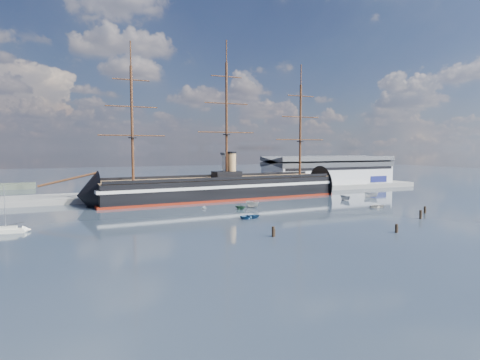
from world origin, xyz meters
name	(u,v)px	position (x,y,z in m)	size (l,w,h in m)	color
ground	(259,205)	(0.00, 40.00, 0.00)	(600.00, 600.00, 0.00)	#1B2736
quay	(241,193)	(10.00, 76.00, 0.00)	(180.00, 18.00, 2.00)	slate
warehouse	(328,171)	(58.00, 80.00, 7.98)	(63.00, 21.00, 11.60)	#B7BABC
quay_tower	(228,170)	(3.00, 73.00, 9.75)	(5.00, 5.00, 15.00)	silver
warship	(217,188)	(-6.86, 60.00, 4.04)	(113.20, 19.94, 53.94)	black
sailboat	(8,230)	(-70.55, 24.12, 0.68)	(6.85, 2.68, 10.68)	beige
motorboat_a	(253,207)	(-4.18, 36.15, 0.00)	(6.22, 2.28, 2.49)	silver
motorboat_b	(251,218)	(-13.40, 18.47, 0.00)	(3.64, 1.46, 1.70)	navy
motorboat_c	(345,200)	(34.26, 38.10, 0.00)	(5.75, 2.11, 2.30)	gray
motorboat_d	(240,209)	(-9.42, 34.05, 0.00)	(5.65, 2.45, 2.07)	#235032
motorboat_e	(378,208)	(31.95, 19.49, 0.00)	(3.39, 1.36, 1.58)	beige
motorboat_f	(371,197)	(48.89, 41.01, 0.00)	(6.37, 2.34, 2.55)	silver
motorboat_g	(204,209)	(-19.08, 40.07, 0.00)	(3.11, 1.35, 1.14)	white
piling_near_left	(273,237)	(-18.80, -3.37, 0.00)	(0.64, 0.64, 2.88)	black
piling_near_mid	(396,233)	(8.16, -11.21, 0.00)	(0.64, 0.64, 2.62)	black
piling_near_right	(420,219)	(27.46, -0.76, 0.00)	(0.64, 0.64, 3.02)	black
piling_far_right	(425,213)	(36.00, 5.21, 0.00)	(0.64, 0.64, 2.76)	black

